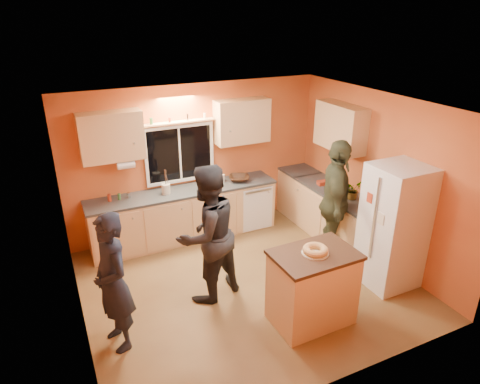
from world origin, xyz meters
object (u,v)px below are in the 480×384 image
person_left (113,283)px  person_center (207,234)px  island (312,287)px  refrigerator (394,227)px  person_right (335,203)px

person_left → person_center: bearing=94.6°
island → person_left: person_left is taller
refrigerator → island: size_ratio=1.73×
island → refrigerator: bearing=8.2°
person_left → person_center: 1.38m
refrigerator → person_left: 3.81m
person_right → refrigerator: bearing=-121.7°
refrigerator → person_center: 2.61m
person_center → island: bearing=114.1°
island → person_right: person_right is taller
person_right → person_center: bearing=123.9°
refrigerator → island: (-1.49, -0.25, -0.40)m
person_left → person_right: person_right is taller
island → person_center: 1.51m
refrigerator → island: 1.57m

